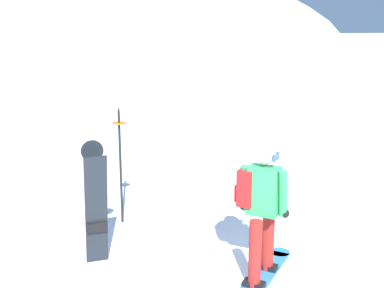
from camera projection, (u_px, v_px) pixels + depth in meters
The scene contains 5 objects.
ground_plane at pixel (281, 288), 5.84m from camera, with size 300.00×300.00×0.00m, color white.
ridge_peak_main at pixel (77, 63), 39.76m from camera, with size 43.63×39.27×15.90m.
snowboarder_main at pixel (261, 208), 5.86m from camera, with size 1.38×1.39×1.71m.
spare_snowboard at pixel (96, 204), 6.22m from camera, with size 0.28×0.34×1.63m.
piste_marker_near at pixel (120, 157), 7.56m from camera, with size 0.20×0.20×1.84m.
Camera 1 is at (-2.61, -4.71, 3.02)m, focal length 46.54 mm.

